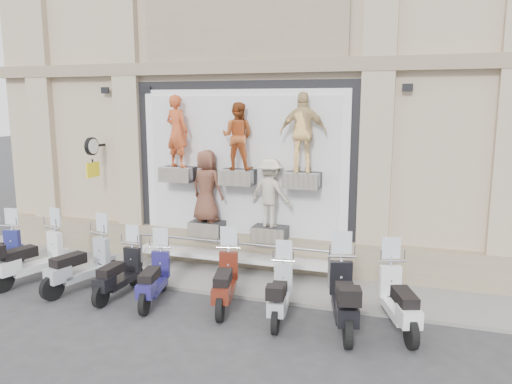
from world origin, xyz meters
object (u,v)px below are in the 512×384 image
Objects in this scene: clock_sign_bracket at (92,152)px; scooter_e at (153,269)px; scooter_d at (118,264)px; scooter_f at (225,271)px; scooter_g at (280,284)px; guard_rail at (229,261)px; scooter_b at (31,248)px; scooter_h at (344,285)px; scooter_i at (400,289)px; scooter_c at (79,254)px.

scooter_e is at bearing -36.60° from clock_sign_bracket.
scooter_d is (2.04, -2.10, -2.10)m from clock_sign_bracket.
scooter_f reaches higher than scooter_g.
scooter_f is (0.48, -1.47, 0.29)m from guard_rail.
scooter_h is at bearing 14.43° from scooter_b.
clock_sign_bracket reaches higher than scooter_g.
scooter_f reaches higher than scooter_e.
scooter_g is at bearing 0.11° from scooter_d.
scooter_i reaches higher than scooter_g.
clock_sign_bracket is at bearing 148.06° from scooter_h.
scooter_b is at bearing -98.05° from clock_sign_bracket.
guard_rail is at bearing 46.90° from scooter_e.
scooter_g is 1.20m from scooter_h.
guard_rail is at bearing 35.88° from scooter_b.
scooter_c is 1.01m from scooter_d.
scooter_i reaches higher than guard_rail.
scooter_c is 5.73m from scooter_h.
scooter_d is (1.00, -0.05, -0.09)m from scooter_c.
scooter_b is at bearing -166.42° from scooter_c.
scooter_c is at bearing 161.40° from scooter_i.
scooter_b reaches higher than scooter_f.
guard_rail is 2.73× the size of scooter_f.
guard_rail is 2.64× the size of scooter_i.
scooter_e is (2.91, -2.16, -2.09)m from clock_sign_bracket.
scooter_h is (6.77, -2.16, -1.98)m from clock_sign_bracket.
guard_rail is at bearing 94.43° from scooter_f.
scooter_f is (3.35, 0.11, -0.04)m from scooter_c.
scooter_f is 0.92× the size of scooter_h.
scooter_i is at bearing -20.64° from guard_rail.
scooter_c is 1.15× the size of scooter_g.
clock_sign_bracket reaches higher than scooter_i.
scooter_f is 3.33m from scooter_i.
clock_sign_bracket reaches higher than guard_rail.
scooter_c is at bearing 170.58° from scooter_g.
scooter_f is at bearing -23.85° from clock_sign_bracket.
scooter_b is at bearing -159.65° from guard_rail.
scooter_g is at bearing 14.37° from scooter_b.
scooter_e is 1.49m from scooter_f.
scooter_d is 0.94× the size of scooter_f.
guard_rail is at bearing 135.26° from scooter_h.
scooter_h reaches higher than scooter_f.
scooter_i is (7.72, -1.91, -2.02)m from clock_sign_bracket.
scooter_e is (1.87, -0.11, -0.09)m from scooter_c.
scooter_e is (3.19, -0.14, -0.10)m from scooter_b.
scooter_c is at bearing 177.76° from scooter_d.
scooter_d is at bearing 170.13° from scooter_f.
scooter_g is (5.57, -2.14, -2.11)m from clock_sign_bracket.
scooter_f is at bearing -71.76° from guard_rail.
scooter_e is 4.82m from scooter_i.
scooter_g reaches higher than guard_rail.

